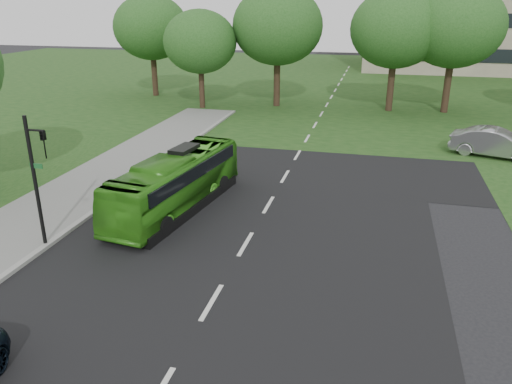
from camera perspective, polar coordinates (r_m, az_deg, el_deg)
ground at (r=17.17m, az=-2.94°, el=-8.93°), size 160.00×160.00×0.00m
street_surfaces at (r=38.26m, az=6.34°, el=7.92°), size 120.00×120.00×0.15m
tree_park_a at (r=43.14m, az=-6.42°, el=16.69°), size 6.06×6.06×8.05m
tree_park_b at (r=43.70m, az=2.50°, el=18.42°), size 7.54×7.54×9.88m
tree_park_c at (r=43.05m, az=15.72°, el=17.49°), size 7.24×7.24×9.62m
tree_park_d at (r=43.78m, az=21.81°, el=17.15°), size 7.53×7.53×9.96m
tree_park_f at (r=49.81m, az=-11.89°, el=17.92°), size 6.95×6.95×9.28m
bus at (r=21.91m, az=-9.14°, el=1.08°), size 3.22×8.87×2.41m
sedan at (r=32.47m, az=25.72°, el=5.08°), size 5.31×3.14×1.65m
traffic_light at (r=19.16m, az=-23.70°, el=2.01°), size 0.79×0.21×4.95m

